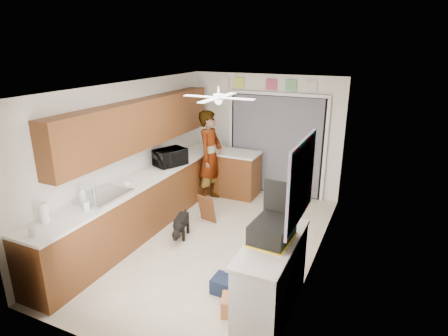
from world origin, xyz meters
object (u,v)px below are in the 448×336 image
(navy_crate, at_px, (226,285))
(man, at_px, (210,156))
(cup, at_px, (127,184))
(microwave, at_px, (170,157))
(soap_bottle, at_px, (82,194))
(cardboard_box, at_px, (237,306))
(suitcase, at_px, (272,231))
(dog, at_px, (182,225))
(paper_towel_roll, at_px, (44,213))

(navy_crate, relative_size, man, 0.18)
(cup, bearing_deg, microwave, 88.57)
(soap_bottle, distance_m, cardboard_box, 2.60)
(suitcase, distance_m, dog, 2.33)
(microwave, xyz_separation_m, cardboard_box, (2.23, -2.13, -0.98))
(paper_towel_roll, bearing_deg, man, 80.16)
(suitcase, height_order, cardboard_box, suitcase)
(man, bearing_deg, suitcase, -142.69)
(navy_crate, bearing_deg, dog, 140.89)
(microwave, xyz_separation_m, paper_towel_roll, (-0.20, -2.63, -0.03))
(soap_bottle, relative_size, cardboard_box, 0.80)
(navy_crate, bearing_deg, man, 120.13)
(soap_bottle, xyz_separation_m, suitcase, (2.73, 0.12, -0.03))
(cup, relative_size, paper_towel_roll, 0.44)
(microwave, height_order, suitcase, microwave)
(microwave, bearing_deg, suitcase, -103.68)
(paper_towel_roll, height_order, dog, paper_towel_roll)
(microwave, height_order, dog, microwave)
(paper_towel_roll, xyz_separation_m, navy_crate, (2.15, 0.82, -0.97))
(paper_towel_roll, bearing_deg, cardboard_box, 11.53)
(microwave, bearing_deg, paper_towel_roll, -161.84)
(cup, distance_m, dog, 1.13)
(cardboard_box, relative_size, man, 0.19)
(microwave, relative_size, dog, 1.04)
(microwave, xyz_separation_m, cup, (-0.03, -1.22, -0.11))
(cup, xyz_separation_m, dog, (0.70, 0.45, -0.77))
(soap_bottle, distance_m, paper_towel_roll, 0.64)
(navy_crate, bearing_deg, suitcase, -5.49)
(navy_crate, height_order, man, man)
(navy_crate, bearing_deg, microwave, 136.95)
(microwave, distance_m, cup, 1.23)
(navy_crate, height_order, dog, dog)
(paper_towel_roll, distance_m, cardboard_box, 2.66)
(microwave, height_order, cup, microwave)
(soap_bottle, height_order, man, man)
(cup, bearing_deg, paper_towel_roll, -97.07)
(paper_towel_roll, xyz_separation_m, man, (0.60, 3.47, -0.14))
(man, distance_m, dog, 1.80)
(paper_towel_roll, xyz_separation_m, dog, (0.87, 1.85, -0.86))
(soap_bottle, distance_m, navy_crate, 2.35)
(paper_towel_roll, bearing_deg, navy_crate, 20.81)
(microwave, xyz_separation_m, man, (0.40, 0.84, -0.17))
(cardboard_box, xyz_separation_m, man, (-1.83, 2.98, 0.82))
(paper_towel_roll, height_order, suitcase, paper_towel_roll)
(paper_towel_roll, relative_size, cardboard_box, 0.72)
(microwave, relative_size, cardboard_box, 1.57)
(microwave, bearing_deg, soap_bottle, -162.67)
(soap_bottle, bearing_deg, paper_towel_roll, -91.85)
(microwave, relative_size, cup, 4.95)
(microwave, height_order, cardboard_box, microwave)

